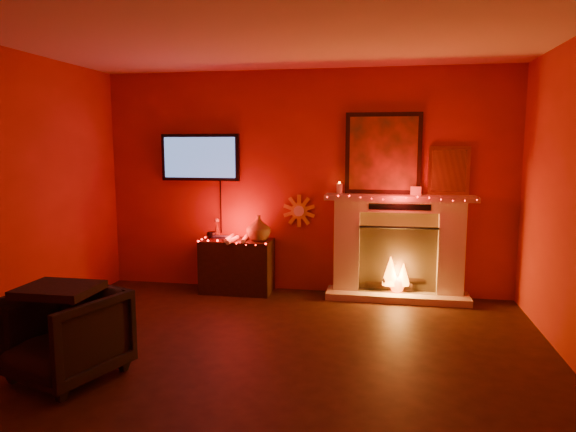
# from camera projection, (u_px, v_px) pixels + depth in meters

# --- Properties ---
(room) EXTENTS (5.00, 5.00, 5.00)m
(room) POSITION_uv_depth(u_px,v_px,m) (252.00, 206.00, 3.83)
(room) COLOR black
(room) RESTS_ON ground
(floor) EXTENTS (5.00, 5.00, 0.00)m
(floor) POSITION_uv_depth(u_px,v_px,m) (254.00, 377.00, 4.01)
(floor) COLOR black
(floor) RESTS_ON ground
(fireplace) EXTENTS (1.72, 0.40, 2.18)m
(fireplace) POSITION_uv_depth(u_px,v_px,m) (398.00, 237.00, 6.03)
(fireplace) COLOR beige
(fireplace) RESTS_ON floor
(tv) EXTENTS (1.00, 0.07, 1.24)m
(tv) POSITION_uv_depth(u_px,v_px,m) (200.00, 158.00, 6.41)
(tv) COLOR black
(tv) RESTS_ON room
(sunburst_clock) EXTENTS (0.40, 0.03, 0.40)m
(sunburst_clock) POSITION_uv_depth(u_px,v_px,m) (299.00, 211.00, 6.30)
(sunburst_clock) COLOR gold
(sunburst_clock) RESTS_ON room
(console_table) EXTENTS (0.86, 0.56, 0.96)m
(console_table) POSITION_uv_depth(u_px,v_px,m) (239.00, 261.00, 6.30)
(console_table) COLOR black
(console_table) RESTS_ON floor
(armchair) EXTENTS (0.95, 0.96, 0.69)m
(armchair) POSITION_uv_depth(u_px,v_px,m) (66.00, 335.00, 3.96)
(armchair) COLOR black
(armchair) RESTS_ON floor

